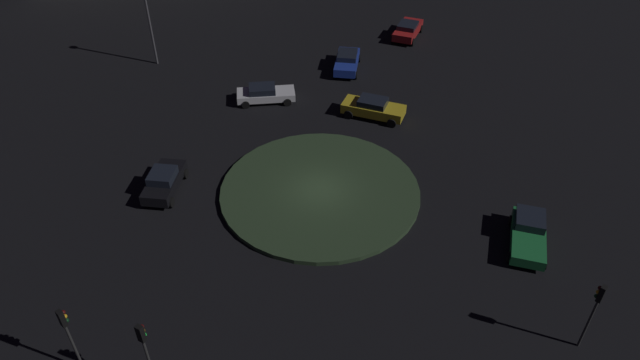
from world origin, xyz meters
The scene contains 12 objects.
ground_plane centered at (0.00, 0.00, 0.00)m, with size 118.04×118.04×0.00m, color black.
roundabout_island centered at (0.00, 0.00, 0.15)m, with size 12.55×12.55×0.29m, color #2D4228.
car_yellow centered at (1.85, 9.58, 0.79)m, with size 4.79×2.47×1.52m.
car_green centered at (12.45, -1.68, 0.72)m, with size 2.25×4.40×1.42m.
car_blue centered at (-1.50, 16.64, 0.76)m, with size 2.35×4.50×1.43m.
car_white centered at (-6.68, 9.97, 0.69)m, with size 4.78×3.14×1.33m.
car_black centered at (-9.56, -2.00, 0.78)m, with size 2.30×4.16×1.54m.
car_red centered at (2.83, 24.13, 0.77)m, with size 2.62×4.63×1.45m.
traffic_light_south centered at (-3.97, -14.90, 3.14)m, with size 0.35×0.39×4.42m.
traffic_light_southeast centered at (14.53, -8.29, 2.98)m, with size 0.40×0.37×4.18m.
traffic_light_southwest centered at (-7.71, -14.75, 2.93)m, with size 0.37×0.40×4.11m.
streetlamp_northwest centered at (-17.75, 13.95, 5.33)m, with size 0.58×0.58×7.71m.
Camera 1 is at (6.31, -27.26, 23.31)m, focal length 32.42 mm.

